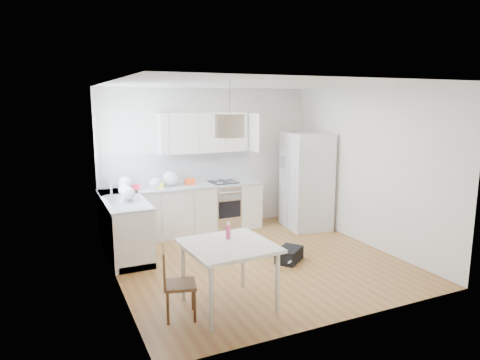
# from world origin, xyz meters

# --- Properties ---
(floor) EXTENTS (4.20, 4.20, 0.00)m
(floor) POSITION_xyz_m (0.00, 0.00, 0.00)
(floor) COLOR brown
(floor) RESTS_ON ground
(ceiling) EXTENTS (4.20, 4.20, 0.00)m
(ceiling) POSITION_xyz_m (0.00, 0.00, 2.70)
(ceiling) COLOR white
(ceiling) RESTS_ON wall_back
(wall_back) EXTENTS (4.20, 0.00, 4.20)m
(wall_back) POSITION_xyz_m (0.00, 2.10, 1.35)
(wall_back) COLOR silver
(wall_back) RESTS_ON floor
(wall_left) EXTENTS (0.00, 4.20, 4.20)m
(wall_left) POSITION_xyz_m (-2.10, 0.00, 1.35)
(wall_left) COLOR silver
(wall_left) RESTS_ON floor
(wall_right) EXTENTS (0.00, 4.20, 4.20)m
(wall_right) POSITION_xyz_m (2.10, 0.00, 1.35)
(wall_right) COLOR silver
(wall_right) RESTS_ON floor
(window_glassblock) EXTENTS (0.02, 1.00, 1.00)m
(window_glassblock) POSITION_xyz_m (-2.09, 1.15, 1.75)
(window_glassblock) COLOR #BFE0F9
(window_glassblock) RESTS_ON wall_left
(cabinets_back) EXTENTS (3.00, 0.60, 0.88)m
(cabinets_back) POSITION_xyz_m (-0.60, 1.80, 0.44)
(cabinets_back) COLOR silver
(cabinets_back) RESTS_ON floor
(cabinets_left) EXTENTS (0.60, 1.80, 0.88)m
(cabinets_left) POSITION_xyz_m (-1.80, 1.20, 0.44)
(cabinets_left) COLOR silver
(cabinets_left) RESTS_ON floor
(counter_back) EXTENTS (3.02, 0.64, 0.04)m
(counter_back) POSITION_xyz_m (-0.60, 1.80, 0.90)
(counter_back) COLOR #ADAFB2
(counter_back) RESTS_ON cabinets_back
(counter_left) EXTENTS (0.64, 1.82, 0.04)m
(counter_left) POSITION_xyz_m (-1.80, 1.20, 0.90)
(counter_left) COLOR #ADAFB2
(counter_left) RESTS_ON cabinets_left
(backsplash_back) EXTENTS (3.00, 0.01, 0.58)m
(backsplash_back) POSITION_xyz_m (-0.60, 2.09, 1.21)
(backsplash_back) COLOR white
(backsplash_back) RESTS_ON wall_back
(backsplash_left) EXTENTS (0.01, 1.80, 0.58)m
(backsplash_left) POSITION_xyz_m (-2.09, 1.20, 1.21)
(backsplash_left) COLOR white
(backsplash_left) RESTS_ON wall_left
(upper_cabinets) EXTENTS (1.70, 0.32, 0.75)m
(upper_cabinets) POSITION_xyz_m (-0.15, 1.94, 1.88)
(upper_cabinets) COLOR silver
(upper_cabinets) RESTS_ON wall_back
(range_oven) EXTENTS (0.50, 0.61, 0.88)m
(range_oven) POSITION_xyz_m (0.20, 1.80, 0.44)
(range_oven) COLOR silver
(range_oven) RESTS_ON floor
(sink) EXTENTS (0.50, 0.80, 0.16)m
(sink) POSITION_xyz_m (-1.80, 1.15, 0.92)
(sink) COLOR silver
(sink) RESTS_ON counter_left
(refrigerator) EXTENTS (1.00, 1.04, 1.86)m
(refrigerator) POSITION_xyz_m (1.72, 1.23, 0.93)
(refrigerator) COLOR silver
(refrigerator) RESTS_ON floor
(dining_table) EXTENTS (1.06, 1.06, 0.79)m
(dining_table) POSITION_xyz_m (-0.99, -1.23, 0.70)
(dining_table) COLOR beige
(dining_table) RESTS_ON floor
(dining_chair) EXTENTS (0.43, 0.43, 0.84)m
(dining_chair) POSITION_xyz_m (-1.59, -1.24, 0.42)
(dining_chair) COLOR #452914
(dining_chair) RESTS_ON floor
(drink_bottle) EXTENTS (0.08, 0.08, 0.21)m
(drink_bottle) POSITION_xyz_m (-0.92, -1.04, 0.90)
(drink_bottle) COLOR #DC3D6C
(drink_bottle) RESTS_ON dining_table
(gym_bag) EXTENTS (0.55, 0.52, 0.21)m
(gym_bag) POSITION_xyz_m (0.45, -0.26, 0.11)
(gym_bag) COLOR black
(gym_bag) RESTS_ON floor
(pendant_lamp) EXTENTS (0.42, 0.42, 0.27)m
(pendant_lamp) POSITION_xyz_m (-0.91, -1.10, 2.18)
(pendant_lamp) COLOR #B8AA8D
(pendant_lamp) RESTS_ON ceiling
(grocery_bag_a) EXTENTS (0.27, 0.23, 0.24)m
(grocery_bag_a) POSITION_xyz_m (-1.65, 1.83, 1.04)
(grocery_bag_a) COLOR white
(grocery_bag_a) RESTS_ON counter_back
(grocery_bag_b) EXTENTS (0.22, 0.18, 0.19)m
(grocery_bag_b) POSITION_xyz_m (-1.13, 1.75, 1.02)
(grocery_bag_b) COLOR white
(grocery_bag_b) RESTS_ON counter_back
(grocery_bag_c) EXTENTS (0.30, 0.26, 0.27)m
(grocery_bag_c) POSITION_xyz_m (-0.82, 1.86, 1.06)
(grocery_bag_c) COLOR white
(grocery_bag_c) RESTS_ON counter_back
(grocery_bag_d) EXTENTS (0.21, 0.18, 0.19)m
(grocery_bag_d) POSITION_xyz_m (-1.73, 1.42, 1.01)
(grocery_bag_d) COLOR white
(grocery_bag_d) RESTS_ON counter_back
(grocery_bag_e) EXTENTS (0.23, 0.19, 0.20)m
(grocery_bag_e) POSITION_xyz_m (-1.74, 1.05, 1.02)
(grocery_bag_e) COLOR white
(grocery_bag_e) RESTS_ON counter_left
(snack_orange) EXTENTS (0.18, 0.11, 0.12)m
(snack_orange) POSITION_xyz_m (-0.46, 1.84, 0.98)
(snack_orange) COLOR red
(snack_orange) RESTS_ON counter_back
(snack_yellow) EXTENTS (0.17, 0.15, 0.10)m
(snack_yellow) POSITION_xyz_m (-1.07, 1.73, 0.97)
(snack_yellow) COLOR yellow
(snack_yellow) RESTS_ON counter_back
(snack_red) EXTENTS (0.14, 0.09, 0.10)m
(snack_red) POSITION_xyz_m (-1.47, 1.81, 0.97)
(snack_red) COLOR red
(snack_red) RESTS_ON counter_back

